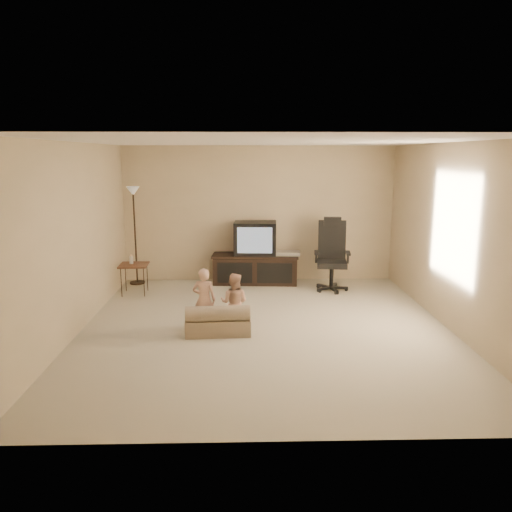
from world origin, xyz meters
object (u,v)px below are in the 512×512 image
at_px(side_table, 134,265).
at_px(child_sofa, 218,322).
at_px(floor_lamp, 134,213).
at_px(tv_stand, 256,258).
at_px(toddler_right, 234,303).
at_px(toddler_left, 204,300).
at_px(office_chair, 332,264).

distance_m(side_table, child_sofa, 2.53).
relative_size(side_table, floor_lamp, 0.39).
distance_m(tv_stand, toddler_right, 2.62).
distance_m(side_table, toddler_left, 2.28).
bearing_deg(tv_stand, toddler_right, -94.15).
bearing_deg(office_chair, toddler_right, -121.20).
bearing_deg(office_chair, toddler_left, -127.93).
height_order(side_table, child_sofa, side_table).
bearing_deg(floor_lamp, toddler_right, -54.73).
relative_size(tv_stand, toddler_left, 1.87).
distance_m(tv_stand, toddler_left, 2.66).
distance_m(tv_stand, child_sofa, 2.76).
xyz_separation_m(office_chair, toddler_left, (-2.07, -2.04, -0.02)).
xyz_separation_m(tv_stand, side_table, (-2.09, -0.69, 0.03)).
relative_size(tv_stand, toddler_right, 2.02).
distance_m(child_sofa, toddler_right, 0.33).
height_order(side_table, toddler_left, toddler_left).
distance_m(side_table, toddler_right, 2.57).
xyz_separation_m(child_sofa, toddler_right, (0.21, 0.09, 0.23)).
bearing_deg(tv_stand, floor_lamp, -176.36).
distance_m(office_chair, child_sofa, 2.89).
bearing_deg(side_table, child_sofa, -52.68).
height_order(side_table, toddler_right, toddler_right).
bearing_deg(tv_stand, office_chair, -17.44).
relative_size(office_chair, toddler_left, 1.47).
bearing_deg(side_table, floor_lamp, 98.29).
xyz_separation_m(floor_lamp, child_sofa, (1.62, -2.68, -1.13)).
xyz_separation_m(side_table, toddler_right, (1.73, -1.90, -0.10)).
height_order(floor_lamp, child_sofa, floor_lamp).
bearing_deg(toddler_left, child_sofa, 150.48).
distance_m(office_chair, toddler_right, 2.67).
xyz_separation_m(toddler_left, toddler_right, (0.40, -0.04, -0.03)).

